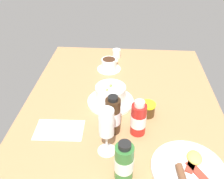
{
  "coord_description": "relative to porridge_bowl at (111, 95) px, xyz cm",
  "views": [
    {
      "loc": [
        86.4,
        2.16,
        66.73
      ],
      "look_at": [
        2.27,
        -3.98,
        8.79
      ],
      "focal_mm": 40.36,
      "sensor_mm": 36.0,
      "label": 1
    }
  ],
  "objects": [
    {
      "name": "coffee_cup",
      "position": [
        -28.86,
        -3.01,
        -1.12
      ],
      "size": [
        12.42,
        12.42,
        5.96
      ],
      "color": "white",
      "rests_on": "ground_plane"
    },
    {
      "name": "sauce_bottle_red",
      "position": [
        17.59,
        11.48,
        2.62
      ],
      "size": [
        5.73,
        5.73,
        14.46
      ],
      "color": "#B21E19",
      "rests_on": "ground_plane"
    },
    {
      "name": "creamer_jug",
      "position": [
        -43.06,
        0.06,
        -1.42
      ],
      "size": [
        5.38,
        4.48,
        5.4
      ],
      "color": "white",
      "rests_on": "ground_plane"
    },
    {
      "name": "jam_jar",
      "position": [
        7.17,
        15.49,
        -1.06
      ],
      "size": [
        6.2,
        6.2,
        5.65
      ],
      "color": "#452C13",
      "rests_on": "ground_plane"
    },
    {
      "name": "sauce_bottle_green",
      "position": [
        37.53,
        6.92,
        2.76
      ],
      "size": [
        5.87,
        5.87,
        14.63
      ],
      "color": "#337233",
      "rests_on": "ground_plane"
    },
    {
      "name": "porridge_bowl",
      "position": [
        0.0,
        0.0,
        0.0
      ],
      "size": [
        19.98,
        19.98,
        8.9
      ],
      "color": "white",
      "rests_on": "ground_plane"
    },
    {
      "name": "wine_glass",
      "position": [
        27.48,
        0.82,
        8.04
      ],
      "size": [
        6.37,
        6.37,
        17.95
      ],
      "color": "white",
      "rests_on": "ground_plane"
    },
    {
      "name": "sauce_bottle_brown",
      "position": [
        17.41,
        2.21,
        3.45
      ],
      "size": [
        5.62,
        5.62,
        15.92
      ],
      "color": "#382314",
      "rests_on": "ground_plane"
    },
    {
      "name": "cutlery_setting",
      "position": [
        18.67,
        -17.62,
        -3.65
      ],
      "size": [
        11.93,
        18.64,
        0.9
      ],
      "color": "white",
      "rests_on": "ground_plane"
    },
    {
      "name": "breakfast_plate",
      "position": [
        33.8,
        27.48,
        -2.99
      ],
      "size": [
        23.67,
        23.67,
        3.7
      ],
      "color": "white",
      "rests_on": "ground_plane"
    },
    {
      "name": "ground_plane",
      "position": [
        0.52,
        4.79,
        -5.42
      ],
      "size": [
        110.0,
        84.0,
        3.0
      ],
      "primitive_type": "cube",
      "color": "#B27F51"
    }
  ]
}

